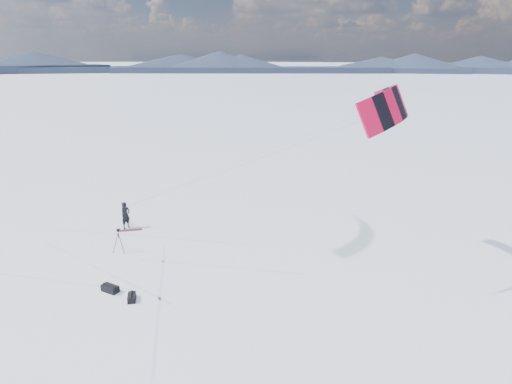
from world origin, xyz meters
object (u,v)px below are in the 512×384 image
Objects in this scene: tripod at (119,237)px; gear_bag_b at (132,297)px; gear_bag_a at (110,288)px; snowboard at (130,230)px; snowkiter at (127,228)px.

tripod reaches higher than gear_bag_b.
snowboard is at bearing 127.80° from gear_bag_a.
gear_bag_a is at bearing -41.83° from tripod.
snowkiter is at bearing 129.61° from gear_bag_a.
snowkiter is 0.51m from snowboard.
gear_bag_b is at bearing -2.51° from gear_bag_a.
tripod reaches higher than snowkiter.
gear_bag_a is 1.13× the size of gear_bag_b.
gear_bag_b is at bearing -30.69° from tripod.
snowkiter is 7.88m from gear_bag_a.
tripod is at bearing -95.11° from snowboard.
snowkiter is at bearing 117.44° from snowboard.
gear_bag_a is at bearing -92.14° from snowboard.
snowkiter is 2.06× the size of gear_bag_a.
gear_bag_a is at bearing -133.29° from gear_bag_b.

